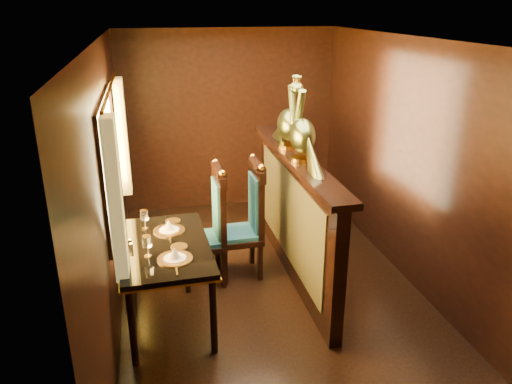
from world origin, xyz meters
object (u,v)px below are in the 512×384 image
dining_table (165,252)px  peacock_left (303,121)px  peacock_right (289,111)px  chair_right (213,222)px  chair_left (250,215)px

dining_table → peacock_left: 1.77m
dining_table → peacock_right: bearing=29.7°
chair_right → peacock_left: peacock_left is taller
chair_left → chair_right: bearing=-171.7°
peacock_left → chair_left: bearing=144.6°
chair_right → peacock_right: bearing=12.1°
peacock_left → peacock_right: bearing=90.0°
chair_left → peacock_right: size_ratio=1.66×
chair_right → peacock_right: (0.86, 0.21, 1.08)m
dining_table → chair_left: size_ratio=1.03×
chair_left → peacock_left: peacock_left is taller
dining_table → chair_right: bearing=48.6°
chair_left → peacock_right: 1.17m
dining_table → chair_right: 0.81m
chair_left → chair_right: chair_left is taller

